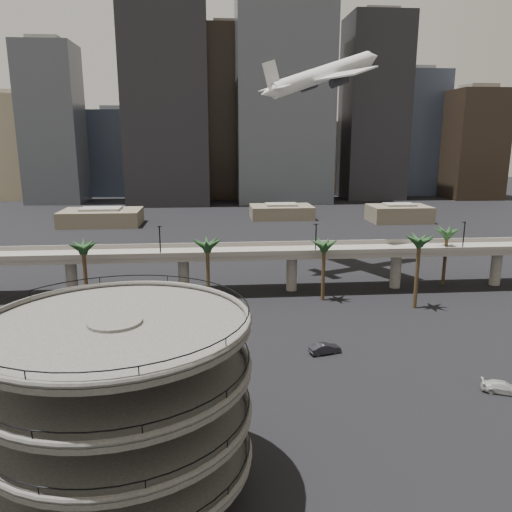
{
  "coord_description": "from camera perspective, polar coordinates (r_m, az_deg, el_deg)",
  "views": [
    {
      "loc": [
        -4.97,
        -42.8,
        30.56
      ],
      "look_at": [
        1.27,
        28.0,
        13.79
      ],
      "focal_mm": 35.0,
      "sensor_mm": 36.0,
      "label": 1
    }
  ],
  "objects": [
    {
      "name": "skyline",
      "position": [
        260.92,
        -0.64,
        15.84
      ],
      "size": [
        269.0,
        86.0,
        115.51
      ],
      "color": "gray",
      "rests_on": "ground"
    },
    {
      "name": "overpass",
      "position": [
        100.64,
        -2.07,
        -0.07
      ],
      "size": [
        130.0,
        9.3,
        14.7
      ],
      "color": "slate",
      "rests_on": "ground"
    },
    {
      "name": "car_c",
      "position": [
        70.39,
        26.37,
        -13.29
      ],
      "size": [
        5.29,
        3.69,
        1.42
      ],
      "primitive_type": "imported",
      "rotation": [
        0.0,
        0.0,
        1.18
      ],
      "color": "beige",
      "rests_on": "ground"
    },
    {
      "name": "car_b",
      "position": [
        74.49,
        7.88,
        -10.43
      ],
      "size": [
        4.95,
        2.74,
        1.54
      ],
      "primitive_type": "imported",
      "rotation": [
        0.0,
        0.0,
        1.82
      ],
      "color": "black",
      "rests_on": "ground"
    },
    {
      "name": "low_buildings",
      "position": [
        187.54,
        -1.36,
        4.78
      ],
      "size": [
        135.0,
        27.5,
        6.8
      ],
      "color": "#655C4B",
      "rests_on": "ground"
    },
    {
      "name": "car_a",
      "position": [
        68.51,
        -4.43,
        -12.51
      ],
      "size": [
        4.9,
        2.43,
        1.6
      ],
      "primitive_type": "imported",
      "rotation": [
        0.0,
        0.0,
        1.69
      ],
      "color": "red",
      "rests_on": "ground"
    },
    {
      "name": "airborne_jet",
      "position": [
        118.97,
        7.62,
        19.83
      ],
      "size": [
        31.51,
        29.28,
        13.41
      ],
      "rotation": [
        0.0,
        -0.31,
        0.45
      ],
      "color": "silver",
      "rests_on": "ground"
    },
    {
      "name": "ground",
      "position": [
        52.83,
        1.4,
        -22.07
      ],
      "size": [
        700.0,
        700.0,
        0.0
      ],
      "primitive_type": "plane",
      "color": "black",
      "rests_on": "ground"
    },
    {
      "name": "parking_ramp",
      "position": [
        44.72,
        -15.29,
        -14.84
      ],
      "size": [
        22.2,
        22.2,
        17.35
      ],
      "color": "#484643",
      "rests_on": "ground"
    },
    {
      "name": "palm_trees",
      "position": [
        93.5,
        5.28,
        1.33
      ],
      "size": [
        76.4,
        18.4,
        14.0
      ],
      "color": "#4C3720",
      "rests_on": "ground"
    }
  ]
}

